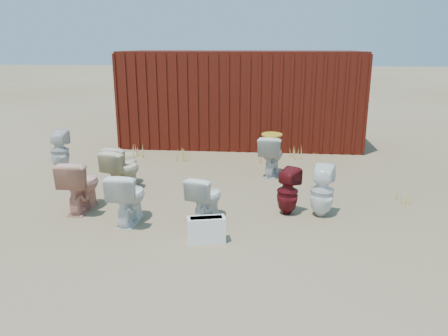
# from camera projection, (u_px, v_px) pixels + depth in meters

# --- Properties ---
(ground) EXTENTS (100.00, 100.00, 0.00)m
(ground) POSITION_uv_depth(u_px,v_px,m) (220.00, 212.00, 6.92)
(ground) COLOR brown
(ground) RESTS_ON ground
(shipping_container) EXTENTS (6.00, 2.40, 2.40)m
(shipping_container) POSITION_uv_depth(u_px,v_px,m) (241.00, 98.00, 11.57)
(shipping_container) COLOR #440C0B
(shipping_container) RESTS_ON ground
(toilet_front_a) EXTENTS (0.47, 0.78, 0.78)m
(toilet_front_a) POSITION_uv_depth(u_px,v_px,m) (128.00, 197.00, 6.41)
(toilet_front_a) COLOR white
(toilet_front_a) RESTS_ON ground
(toilet_front_pink) EXTENTS (0.48, 0.82, 0.83)m
(toilet_front_pink) POSITION_uv_depth(u_px,v_px,m) (81.00, 185.00, 6.89)
(toilet_front_pink) COLOR #DE9780
(toilet_front_pink) RESTS_ON ground
(toilet_front_c) EXTENTS (0.59, 0.77, 0.70)m
(toilet_front_c) POSITION_uv_depth(u_px,v_px,m) (206.00, 198.00, 6.52)
(toilet_front_c) COLOR white
(toilet_front_c) RESTS_ON ground
(toilet_front_maroon) EXTENTS (0.46, 0.46, 0.73)m
(toilet_front_maroon) POSITION_uv_depth(u_px,v_px,m) (288.00, 192.00, 6.73)
(toilet_front_maroon) COLOR maroon
(toilet_front_maroon) RESTS_ON ground
(toilet_back_a) EXTENTS (0.41, 0.42, 0.83)m
(toilet_back_a) POSITION_uv_depth(u_px,v_px,m) (60.00, 151.00, 9.11)
(toilet_back_a) COLOR silver
(toilet_back_a) RESTS_ON ground
(toilet_back_beige_left) EXTENTS (0.59, 0.83, 0.77)m
(toilet_back_beige_left) POSITION_uv_depth(u_px,v_px,m) (123.00, 166.00, 8.10)
(toilet_back_beige_left) COLOR beige
(toilet_back_beige_left) RESTS_ON ground
(toilet_back_beige_right) EXTENTS (0.66, 0.87, 0.79)m
(toilet_back_beige_right) POSITION_uv_depth(u_px,v_px,m) (122.00, 170.00, 7.77)
(toilet_back_beige_right) COLOR beige
(toilet_back_beige_right) RESTS_ON ground
(toilet_back_yellowlid) EXTENTS (0.58, 0.86, 0.81)m
(toilet_back_yellowlid) POSITION_uv_depth(u_px,v_px,m) (271.00, 155.00, 8.80)
(toilet_back_yellowlid) COLOR silver
(toilet_back_yellowlid) RESTS_ON ground
(toilet_back_e) EXTENTS (0.44, 0.45, 0.80)m
(toilet_back_e) POSITION_uv_depth(u_px,v_px,m) (322.00, 191.00, 6.65)
(toilet_back_e) COLOR white
(toilet_back_e) RESTS_ON ground
(yellow_lid) EXTENTS (0.41, 0.52, 0.02)m
(yellow_lid) POSITION_uv_depth(u_px,v_px,m) (272.00, 135.00, 8.68)
(yellow_lid) COLOR gold
(yellow_lid) RESTS_ON toilet_back_yellowlid
(loose_tank) EXTENTS (0.53, 0.31, 0.35)m
(loose_tank) POSITION_uv_depth(u_px,v_px,m) (206.00, 230.00, 5.81)
(loose_tank) COLOR white
(loose_tank) RESTS_ON ground
(loose_lid_near) EXTENTS (0.49, 0.57, 0.02)m
(loose_lid_near) POSITION_uv_depth(u_px,v_px,m) (210.00, 194.00, 7.72)
(loose_lid_near) COLOR beige
(loose_lid_near) RESTS_ON ground
(loose_lid_far) EXTENTS (0.56, 0.59, 0.02)m
(loose_lid_far) POSITION_uv_depth(u_px,v_px,m) (131.00, 154.00, 10.50)
(loose_lid_far) COLOR #BFAC8B
(loose_lid_far) RESTS_ON ground
(weed_clump_a) EXTENTS (0.36, 0.36, 0.31)m
(weed_clump_a) POSITION_uv_depth(u_px,v_px,m) (138.00, 150.00, 10.25)
(weed_clump_a) COLOR tan
(weed_clump_a) RESTS_ON ground
(weed_clump_b) EXTENTS (0.32, 0.32, 0.27)m
(weed_clump_b) POSITION_uv_depth(u_px,v_px,m) (265.00, 158.00, 9.61)
(weed_clump_b) COLOR tan
(weed_clump_b) RESTS_ON ground
(weed_clump_c) EXTENTS (0.36, 0.36, 0.36)m
(weed_clump_c) POSITION_uv_depth(u_px,v_px,m) (322.00, 160.00, 9.28)
(weed_clump_c) COLOR tan
(weed_clump_c) RESTS_ON ground
(weed_clump_d) EXTENTS (0.30, 0.30, 0.29)m
(weed_clump_d) POSITION_uv_depth(u_px,v_px,m) (183.00, 154.00, 9.97)
(weed_clump_d) COLOR tan
(weed_clump_d) RESTS_ON ground
(weed_clump_e) EXTENTS (0.34, 0.34, 0.34)m
(weed_clump_e) POSITION_uv_depth(u_px,v_px,m) (295.00, 152.00, 10.09)
(weed_clump_e) COLOR tan
(weed_clump_e) RESTS_ON ground
(weed_clump_f) EXTENTS (0.28, 0.28, 0.23)m
(weed_clump_f) POSITION_uv_depth(u_px,v_px,m) (403.00, 196.00, 7.30)
(weed_clump_f) COLOR tan
(weed_clump_f) RESTS_ON ground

